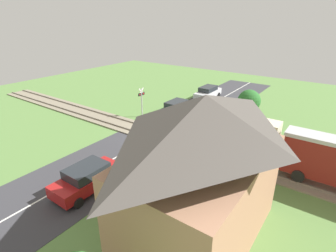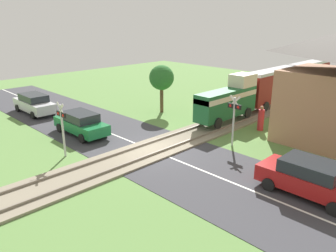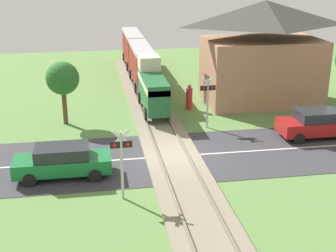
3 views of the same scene
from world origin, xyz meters
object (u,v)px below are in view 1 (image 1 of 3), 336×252
at_px(car_far_side, 87,177).
at_px(crossing_signal_west_approach, 142,98).
at_px(pedestrian_by_station, 227,167).
at_px(car_behind_queue, 208,92).
at_px(car_near_crossing, 176,108).
at_px(crossing_signal_east_approach, 176,137).
at_px(station_building, 202,174).

relative_size(car_far_side, crossing_signal_west_approach, 1.39).
xyz_separation_m(car_far_side, crossing_signal_west_approach, (-11.27, -5.42, 1.15)).
height_order(crossing_signal_west_approach, pedestrian_by_station, crossing_signal_west_approach).
xyz_separation_m(car_behind_queue, pedestrian_by_station, (14.97, 9.16, -0.04)).
bearing_deg(car_behind_queue, pedestrian_by_station, 31.47).
height_order(car_near_crossing, pedestrian_by_station, pedestrian_by_station).
relative_size(crossing_signal_east_approach, station_building, 0.37).
bearing_deg(station_building, car_far_side, -83.98).
height_order(crossing_signal_east_approach, pedestrian_by_station, crossing_signal_east_approach).
bearing_deg(car_far_side, crossing_signal_east_approach, 155.97).
xyz_separation_m(car_far_side, station_building, (-0.75, 7.14, 2.58)).
xyz_separation_m(car_behind_queue, station_building, (20.20, 10.02, 2.58)).
xyz_separation_m(crossing_signal_west_approach, pedestrian_by_station, (5.29, 11.70, -1.19)).
bearing_deg(pedestrian_by_station, car_behind_queue, -148.53).
xyz_separation_m(car_near_crossing, car_far_side, (13.82, 2.88, 0.04)).
bearing_deg(crossing_signal_east_approach, car_near_crossing, -146.31).
bearing_deg(car_near_crossing, station_building, 37.48).
height_order(car_far_side, station_building, station_building).
distance_m(car_near_crossing, car_far_side, 14.11).
bearing_deg(car_near_crossing, car_behind_queue, 180.00).
distance_m(car_far_side, car_behind_queue, 21.15).
distance_m(car_near_crossing, crossing_signal_east_approach, 9.84).
bearing_deg(pedestrian_by_station, station_building, 9.28).
relative_size(crossing_signal_east_approach, pedestrian_by_station, 1.79).
relative_size(car_near_crossing, crossing_signal_east_approach, 1.43).
relative_size(crossing_signal_west_approach, crossing_signal_east_approach, 1.00).
relative_size(car_near_crossing, pedestrian_by_station, 2.56).
bearing_deg(station_building, crossing_signal_east_approach, -137.04).
height_order(car_far_side, car_behind_queue, car_far_side).
distance_m(car_near_crossing, pedestrian_by_station, 12.06).
bearing_deg(car_near_crossing, crossing_signal_east_approach, 33.69).
distance_m(crossing_signal_west_approach, crossing_signal_east_approach, 9.72).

